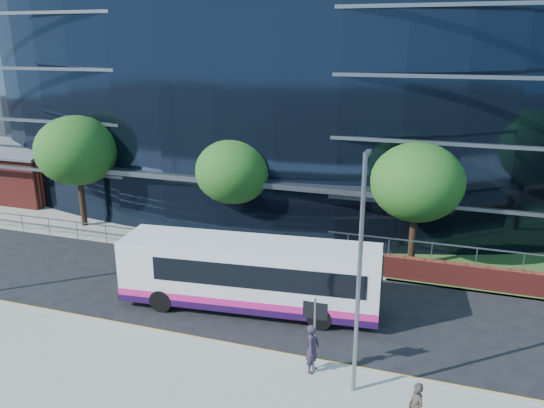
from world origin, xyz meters
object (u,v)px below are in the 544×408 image
(pedestrian, at_px, (313,348))
(streetlight_east, at_px, (359,271))
(brick_pavilion, at_px, (19,170))
(pedestrian_b, at_px, (416,408))
(tree_far_a, at_px, (77,151))
(tree_far_b, at_px, (233,171))
(tree_far_c, at_px, (417,182))
(city_bus, at_px, (251,274))
(street_sign, at_px, (315,320))

(pedestrian, bearing_deg, streetlight_east, -106.42)
(brick_pavilion, distance_m, pedestrian_b, 34.55)
(tree_far_a, height_order, pedestrian_b, tree_far_a)
(tree_far_b, xyz_separation_m, pedestrian_b, (11.04, -13.04, -3.26))
(brick_pavilion, height_order, streetlight_east, streetlight_east)
(tree_far_a, relative_size, tree_far_c, 1.07)
(tree_far_a, height_order, city_bus, tree_far_a)
(brick_pavilion, xyz_separation_m, tree_far_c, (29.00, -4.50, 2.60))
(streetlight_east, bearing_deg, pedestrian, 159.34)
(street_sign, relative_size, pedestrian_b, 1.76)
(brick_pavilion, xyz_separation_m, tree_far_b, (19.00, -4.00, 2.27))
(tree_far_a, relative_size, pedestrian_b, 4.37)
(brick_pavilion, distance_m, streetlight_east, 32.19)
(tree_far_c, relative_size, pedestrian_b, 4.08)
(streetlight_east, distance_m, city_bus, 7.47)
(brick_pavilion, xyz_separation_m, streetlight_east, (28.00, -15.67, 2.50))
(tree_far_b, xyz_separation_m, tree_far_c, (10.00, -0.50, 0.33))
(tree_far_a, xyz_separation_m, tree_far_c, (20.00, 0.00, -0.33))
(tree_far_b, relative_size, pedestrian_b, 3.79)
(streetlight_east, relative_size, pedestrian_b, 5.01)
(tree_far_a, distance_m, pedestrian_b, 24.81)
(street_sign, height_order, tree_far_b, tree_far_b)
(street_sign, bearing_deg, tree_far_c, 76.71)
(tree_far_b, bearing_deg, brick_pavilion, 168.12)
(tree_far_c, xyz_separation_m, pedestrian_b, (1.04, -12.54, -3.59))
(tree_far_c, distance_m, city_bus, 9.62)
(pedestrian_b, bearing_deg, tree_far_c, 149.62)
(streetlight_east, bearing_deg, tree_far_a, 149.54)
(tree_far_a, xyz_separation_m, pedestrian, (17.45, -10.59, -3.82))
(city_bus, bearing_deg, pedestrian, -52.17)
(city_bus, xyz_separation_m, pedestrian, (3.71, -3.89, -0.56))
(brick_pavilion, xyz_separation_m, city_bus, (22.74, -11.19, -0.33))
(street_sign, bearing_deg, pedestrian_b, -28.90)
(tree_far_b, relative_size, pedestrian, 3.39)
(city_bus, distance_m, pedestrian_b, 9.38)
(pedestrian_b, bearing_deg, city_bus, -163.82)
(tree_far_c, distance_m, pedestrian, 11.44)
(city_bus, distance_m, pedestrian, 5.40)
(brick_pavilion, relative_size, streetlight_east, 1.08)
(tree_far_a, distance_m, city_bus, 15.63)
(tree_far_a, height_order, streetlight_east, streetlight_east)
(tree_far_a, bearing_deg, pedestrian, -31.25)
(brick_pavilion, height_order, tree_far_a, tree_far_a)
(streetlight_east, height_order, pedestrian, streetlight_east)
(brick_pavilion, bearing_deg, tree_far_c, -8.82)
(brick_pavilion, relative_size, pedestrian_b, 5.39)
(tree_far_c, relative_size, city_bus, 0.57)
(brick_pavilion, distance_m, street_sign, 30.49)
(brick_pavilion, relative_size, street_sign, 3.07)
(pedestrian, bearing_deg, city_bus, 47.84)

